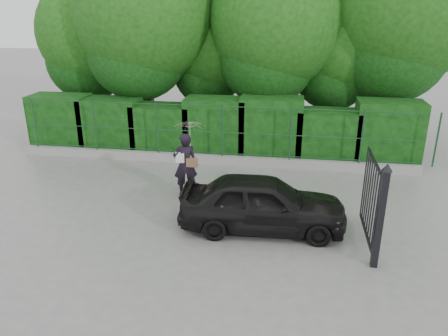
# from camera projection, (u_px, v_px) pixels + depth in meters

# --- Properties ---
(ground) EXTENTS (80.00, 80.00, 0.00)m
(ground) POSITION_uv_depth(u_px,v_px,m) (179.00, 224.00, 11.16)
(ground) COLOR gray
(kerb) EXTENTS (14.00, 0.25, 0.30)m
(kerb) POSITION_uv_depth(u_px,v_px,m) (211.00, 159.00, 15.26)
(kerb) COLOR #9E9E99
(kerb) RESTS_ON ground
(fence) EXTENTS (14.13, 0.06, 1.80)m
(fence) POSITION_uv_depth(u_px,v_px,m) (217.00, 131.00, 14.85)
(fence) COLOR #184122
(fence) RESTS_ON kerb
(hedge) EXTENTS (14.20, 1.20, 2.20)m
(hedge) POSITION_uv_depth(u_px,v_px,m) (218.00, 128.00, 15.86)
(hedge) COLOR black
(hedge) RESTS_ON ground
(trees) EXTENTS (17.10, 6.15, 8.08)m
(trees) POSITION_uv_depth(u_px,v_px,m) (255.00, 21.00, 16.47)
(trees) COLOR black
(trees) RESTS_ON ground
(gate) EXTENTS (0.22, 2.33, 2.36)m
(gate) POSITION_uv_depth(u_px,v_px,m) (376.00, 207.00, 9.41)
(gate) COLOR black
(gate) RESTS_ON ground
(woman) EXTENTS (0.98, 0.88, 2.22)m
(woman) POSITION_uv_depth(u_px,v_px,m) (188.00, 150.00, 12.38)
(woman) COLOR black
(woman) RESTS_ON ground
(car) EXTENTS (4.15, 1.82, 1.39)m
(car) POSITION_uv_depth(u_px,v_px,m) (263.00, 203.00, 10.72)
(car) COLOR black
(car) RESTS_ON ground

